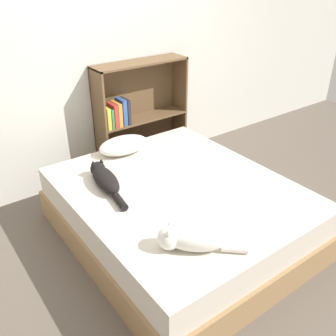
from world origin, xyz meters
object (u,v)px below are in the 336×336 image
at_px(cat_light, 188,239).
at_px(bookshelf, 136,116).
at_px(cat_dark, 105,178).
at_px(pillow, 124,145).
at_px(bed, 179,212).

height_order(cat_light, bookshelf, bookshelf).
distance_m(cat_dark, bookshelf, 1.15).
xyz_separation_m(pillow, cat_dark, (-0.40, -0.40, -0.01)).
height_order(cat_dark, bookshelf, bookshelf).
relative_size(pillow, cat_light, 1.07).
xyz_separation_m(cat_light, cat_dark, (-0.05, 0.93, -0.01)).
bearing_deg(bed, pillow, 92.39).
height_order(pillow, bookshelf, bookshelf).
distance_m(bed, pillow, 0.82).
height_order(bed, cat_dark, cat_dark).
relative_size(bed, cat_light, 4.33).
bearing_deg(bookshelf, pillow, -133.41).
distance_m(pillow, cat_light, 1.38).
bearing_deg(cat_dark, bookshelf, -35.82).
height_order(bed, pillow, pillow).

